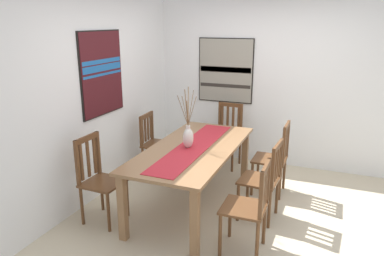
% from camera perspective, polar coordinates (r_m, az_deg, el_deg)
% --- Properties ---
extents(ground_plane, '(6.40, 6.40, 0.03)m').
position_cam_1_polar(ground_plane, '(4.54, 6.81, -13.20)').
color(ground_plane, beige).
extents(wall_back, '(6.40, 0.12, 2.70)m').
position_cam_1_polar(wall_back, '(4.85, -14.42, 5.56)').
color(wall_back, white).
rests_on(wall_back, ground_plane).
extents(wall_side, '(0.12, 6.40, 2.70)m').
position_cam_1_polar(wall_side, '(5.84, 12.18, 7.47)').
color(wall_side, white).
rests_on(wall_side, ground_plane).
extents(dining_table, '(2.08, 0.96, 0.77)m').
position_cam_1_polar(dining_table, '(4.40, 0.22, -4.16)').
color(dining_table, '#8E6642').
rests_on(dining_table, ground_plane).
extents(table_runner, '(1.92, 0.36, 0.01)m').
position_cam_1_polar(table_runner, '(4.37, 0.23, -2.91)').
color(table_runner, '#B7232D').
rests_on(table_runner, dining_table).
extents(centerpiece_vase, '(0.26, 0.28, 0.70)m').
position_cam_1_polar(centerpiece_vase, '(4.30, -0.61, -1.35)').
color(centerpiece_vase, silver).
rests_on(centerpiece_vase, dining_table).
extents(chair_0, '(0.44, 0.44, 0.98)m').
position_cam_1_polar(chair_0, '(5.76, 5.49, -0.92)').
color(chair_0, brown).
rests_on(chair_0, ground_plane).
extents(chair_1, '(0.45, 0.45, 0.94)m').
position_cam_1_polar(chair_1, '(4.26, 11.14, -7.73)').
color(chair_1, brown).
rests_on(chair_1, ground_plane).
extents(chair_2, '(0.43, 0.43, 0.94)m').
position_cam_1_polar(chair_2, '(3.65, 9.04, -11.81)').
color(chair_2, brown).
rests_on(chair_2, ground_plane).
extents(chair_3, '(0.43, 0.43, 1.00)m').
position_cam_1_polar(chair_3, '(4.29, -14.26, -7.64)').
color(chair_3, brown).
rests_on(chair_3, ground_plane).
extents(chair_4, '(0.42, 0.42, 0.97)m').
position_cam_1_polar(chair_4, '(4.91, 12.73, -4.37)').
color(chair_4, brown).
rests_on(chair_4, ground_plane).
extents(chair_5, '(0.44, 0.44, 0.92)m').
position_cam_1_polar(chair_5, '(5.42, -5.73, -2.28)').
color(chair_5, brown).
rests_on(chair_5, ground_plane).
extents(painting_on_back_wall, '(0.85, 0.05, 1.05)m').
position_cam_1_polar(painting_on_back_wall, '(4.78, -13.90, 8.27)').
color(painting_on_back_wall, black).
extents(painting_on_side_wall, '(0.05, 0.89, 1.01)m').
position_cam_1_polar(painting_on_side_wall, '(5.92, 5.26, 8.88)').
color(painting_on_side_wall, black).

